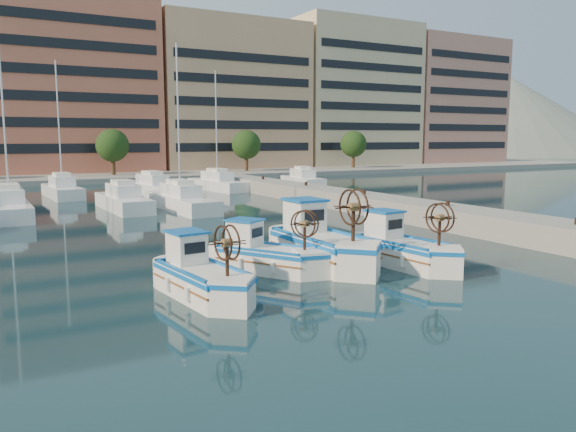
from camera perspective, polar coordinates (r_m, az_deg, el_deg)
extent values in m
plane|color=#1A3E45|center=(21.01, 1.72, -5.97)|extent=(300.00, 300.00, 0.00)
cube|color=gray|center=(34.91, 13.57, 0.37)|extent=(3.00, 60.00, 1.20)
cube|color=gray|center=(85.35, -21.74, 4.14)|extent=(180.00, 40.00, 0.60)
cube|color=#C8684D|center=(83.75, -21.33, 12.88)|extent=(22.00, 14.00, 25.00)
cube|color=black|center=(76.86, -20.63, 13.41)|extent=(20.24, 0.12, 22.50)
cube|color=tan|center=(89.68, -6.23, 12.03)|extent=(23.00, 14.00, 22.00)
cube|color=black|center=(83.28, -4.34, 12.38)|extent=(21.16, 0.12, 19.80)
cube|color=#CDB68D|center=(100.82, 6.21, 12.14)|extent=(22.00, 14.00, 24.00)
cube|color=black|center=(95.17, 8.67, 12.35)|extent=(20.24, 0.12, 21.60)
cube|color=tan|center=(114.74, 15.43, 11.13)|extent=(21.00, 14.00, 23.00)
cube|color=black|center=(109.81, 18.02, 11.19)|extent=(19.32, 0.12, 20.70)
cylinder|color=#3F2B19|center=(72.60, -17.32, 4.74)|extent=(0.50, 0.50, 3.00)
sphere|color=#234318|center=(72.52, -17.41, 6.86)|extent=(4.00, 4.00, 4.00)
cylinder|color=#3F2B19|center=(78.17, -4.24, 5.27)|extent=(0.50, 0.50, 3.00)
sphere|color=#234318|center=(78.10, -4.26, 7.25)|extent=(4.00, 4.00, 4.00)
cylinder|color=#3F2B19|center=(87.18, 6.64, 5.50)|extent=(0.50, 0.50, 3.00)
sphere|color=#234318|center=(87.11, 6.67, 7.28)|extent=(4.00, 4.00, 4.00)
cone|color=slate|center=(197.24, 21.10, 5.89)|extent=(160.00, 160.00, 50.00)
cube|color=white|center=(40.44, -26.42, 0.62)|extent=(2.28, 9.34, 1.00)
cylinder|color=silver|center=(40.20, -26.90, 8.42)|extent=(0.12, 0.12, 11.00)
cube|color=white|center=(41.29, -16.38, 1.26)|extent=(2.47, 8.23, 1.00)
cube|color=white|center=(40.60, -10.88, 1.33)|extent=(2.64, 9.96, 1.00)
cylinder|color=silver|center=(40.36, -11.08, 9.11)|extent=(0.12, 0.12, 11.00)
cube|color=white|center=(51.86, -21.94, 2.30)|extent=(2.66, 8.01, 1.00)
cylinder|color=silver|center=(51.67, -22.25, 8.38)|extent=(0.12, 0.12, 11.00)
cube|color=white|center=(52.15, -13.59, 2.67)|extent=(3.37, 8.72, 1.00)
cube|color=white|center=(55.50, -7.20, 3.13)|extent=(3.24, 8.88, 1.00)
cylinder|color=silver|center=(55.32, -7.30, 8.82)|extent=(0.12, 0.12, 11.00)
cube|color=white|center=(59.26, 1.50, 3.49)|extent=(3.11, 7.54, 1.00)
cube|color=white|center=(18.13, -8.69, -6.76)|extent=(2.07, 3.96, 0.95)
cube|color=#0E5EB8|center=(18.05, -8.71, -5.66)|extent=(2.13, 4.07, 0.14)
cube|color=blue|center=(18.06, -8.71, -5.83)|extent=(1.67, 3.54, 0.05)
cube|color=white|center=(18.87, -10.24, -3.20)|extent=(1.13, 1.28, 0.99)
cube|color=#0E5EB8|center=(18.77, -10.28, -1.58)|extent=(1.28, 1.43, 0.07)
cylinder|color=#331E14|center=(16.51, -6.20, -4.62)|extent=(0.11, 0.11, 1.05)
cylinder|color=brown|center=(16.39, -6.23, -2.71)|extent=(0.32, 0.29, 0.25)
torus|color=#331E14|center=(16.33, -6.64, -2.76)|extent=(0.19, 1.06, 1.06)
torus|color=#331E14|center=(16.46, -5.82, -2.66)|extent=(0.19, 1.06, 1.06)
cube|color=white|center=(21.35, -2.05, -4.48)|extent=(3.26, 3.95, 0.92)
cube|color=#0E5EB8|center=(21.28, -2.06, -3.57)|extent=(3.36, 4.06, 0.14)
cube|color=blue|center=(21.29, -2.05, -3.71)|extent=(2.77, 3.45, 0.05)
cube|color=white|center=(21.74, -4.41, -1.76)|extent=(1.41, 1.47, 0.96)
cube|color=#0E5EB8|center=(21.65, -4.43, -0.40)|extent=(1.59, 1.65, 0.07)
cylinder|color=#331E14|center=(20.40, 1.70, -2.31)|extent=(0.10, 0.10, 1.01)
cylinder|color=brown|center=(20.31, 1.70, -0.80)|extent=(0.37, 0.35, 0.24)
torus|color=#331E14|center=(20.20, 1.53, -0.85)|extent=(0.59, 0.90, 1.02)
torus|color=#331E14|center=(20.42, 1.87, -0.76)|extent=(0.59, 0.90, 1.02)
cube|color=white|center=(22.42, 3.50, -3.53)|extent=(2.11, 4.82, 1.20)
cube|color=#0E5EB8|center=(22.33, 3.51, -2.39)|extent=(2.17, 4.96, 0.18)
cube|color=blue|center=(22.35, 3.51, -2.57)|extent=(1.65, 4.33, 0.07)
cube|color=white|center=(23.36, 1.71, 0.00)|extent=(1.27, 1.50, 1.26)
cube|color=#0E5EB8|center=(23.28, 1.72, 1.67)|extent=(1.44, 1.67, 0.09)
cylinder|color=#331E14|center=(20.53, 6.64, -1.05)|extent=(0.14, 0.14, 1.32)
cylinder|color=brown|center=(20.43, 6.67, 0.91)|extent=(0.37, 0.32, 0.32)
torus|color=#331E14|center=(20.33, 6.28, 0.88)|extent=(0.09, 1.34, 1.34)
torus|color=#331E14|center=(20.53, 7.06, 0.94)|extent=(0.09, 1.34, 1.34)
cube|color=white|center=(22.76, 11.70, -3.77)|extent=(2.17, 4.16, 1.00)
cube|color=#0E5EB8|center=(22.68, 11.72, -2.83)|extent=(2.23, 4.29, 0.15)
cube|color=blue|center=(22.70, 11.72, -2.98)|extent=(1.75, 3.72, 0.06)
cube|color=white|center=(23.36, 9.72, -0.87)|extent=(1.18, 1.35, 1.05)
cube|color=#0E5EB8|center=(23.28, 9.75, 0.51)|extent=(1.34, 1.51, 0.08)
cylinder|color=#331E14|center=(21.46, 15.12, -1.73)|extent=(0.11, 0.11, 1.10)
cylinder|color=brown|center=(21.38, 15.17, -0.17)|extent=(0.33, 0.30, 0.27)
torus|color=#331E14|center=(21.27, 14.93, -0.20)|extent=(0.20, 1.11, 1.11)
torus|color=#331E14|center=(21.49, 15.42, -0.14)|extent=(0.20, 1.11, 1.11)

